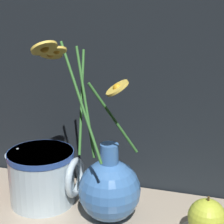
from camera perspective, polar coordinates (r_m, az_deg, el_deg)
The scene contains 5 objects.
ground_plane at distance 0.81m, azimuth -0.04°, elevation -15.93°, with size 6.00×6.00×0.00m, color black.
shelf at distance 0.81m, azimuth -0.04°, elevation -15.57°, with size 0.89×0.25×0.01m.
vase_with_flowers at distance 0.76m, azimuth -0.36°, elevation -11.31°, with size 0.19×0.19×0.37m.
ceramic_pitcher at distance 0.83m, azimuth -10.54°, elevation -9.34°, with size 0.17×0.14×0.13m.
orange_fruit at distance 0.73m, azimuth 14.26°, elevation -15.33°, with size 0.07×0.07×0.08m.
Camera 1 is at (0.19, -0.65, 0.44)m, focal length 60.00 mm.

